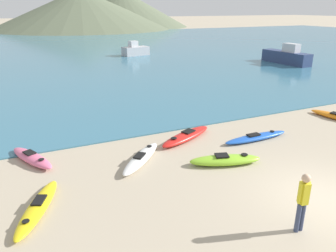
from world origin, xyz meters
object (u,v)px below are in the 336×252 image
(moored_boat_2, at_px, (286,56))
(person_near_foreground, at_px, (303,199))
(kayak_on_sand_6, at_px, (225,160))
(moored_boat_0, at_px, (135,50))
(kayak_on_sand_1, at_px, (38,207))
(kayak_on_sand_2, at_px, (141,158))
(kayak_on_sand_3, at_px, (32,158))
(kayak_on_sand_5, at_px, (186,136))
(kayak_on_sand_0, at_px, (256,137))

(moored_boat_2, bearing_deg, person_near_foreground, -133.21)
(moored_boat_2, bearing_deg, kayak_on_sand_6, -138.76)
(moored_boat_0, bearing_deg, kayak_on_sand_1, -114.81)
(kayak_on_sand_1, relative_size, person_near_foreground, 1.79)
(kayak_on_sand_2, height_order, person_near_foreground, person_near_foreground)
(kayak_on_sand_3, distance_m, person_near_foreground, 9.75)
(kayak_on_sand_2, relative_size, moored_boat_0, 0.77)
(kayak_on_sand_2, relative_size, person_near_foreground, 1.53)
(kayak_on_sand_6, xyz_separation_m, moored_boat_2, (19.27, 16.89, 0.61))
(kayak_on_sand_5, distance_m, moored_boat_0, 27.70)
(moored_boat_2, bearing_deg, kayak_on_sand_3, -152.46)
(kayak_on_sand_3, distance_m, kayak_on_sand_6, 7.45)
(kayak_on_sand_5, height_order, moored_boat_0, moored_boat_0)
(kayak_on_sand_5, bearing_deg, kayak_on_sand_3, 175.15)
(moored_boat_0, height_order, moored_boat_2, moored_boat_2)
(kayak_on_sand_2, distance_m, person_near_foreground, 6.22)
(kayak_on_sand_2, bearing_deg, kayak_on_sand_3, 154.97)
(person_near_foreground, bearing_deg, kayak_on_sand_3, 129.37)
(kayak_on_sand_1, xyz_separation_m, kayak_on_sand_5, (6.56, 3.03, 0.04))
(kayak_on_sand_0, relative_size, person_near_foreground, 1.98)
(kayak_on_sand_3, bearing_deg, kayak_on_sand_6, -27.00)
(person_near_foreground, bearing_deg, kayak_on_sand_1, 147.80)
(kayak_on_sand_3, relative_size, person_near_foreground, 1.62)
(kayak_on_sand_6, relative_size, moored_boat_2, 0.49)
(kayak_on_sand_3, xyz_separation_m, kayak_on_sand_6, (6.64, -3.38, 0.02))
(kayak_on_sand_2, bearing_deg, moored_boat_0, 70.62)
(kayak_on_sand_1, height_order, person_near_foreground, person_near_foreground)
(kayak_on_sand_3, bearing_deg, kayak_on_sand_0, -11.76)
(kayak_on_sand_2, bearing_deg, person_near_foreground, -67.90)
(kayak_on_sand_0, relative_size, kayak_on_sand_1, 1.11)
(kayak_on_sand_5, xyz_separation_m, moored_boat_0, (7.20, 26.74, 0.50))
(kayak_on_sand_0, bearing_deg, moored_boat_2, 42.95)
(kayak_on_sand_2, xyz_separation_m, kayak_on_sand_3, (-3.84, 1.79, 0.01))
(person_near_foreground, height_order, moored_boat_0, moored_boat_0)
(kayak_on_sand_5, relative_size, person_near_foreground, 1.91)
(kayak_on_sand_3, xyz_separation_m, moored_boat_2, (25.90, 13.51, 0.63))
(person_near_foreground, bearing_deg, kayak_on_sand_5, 87.37)
(kayak_on_sand_1, xyz_separation_m, kayak_on_sand_3, (0.08, 3.58, 0.04))
(kayak_on_sand_0, height_order, moored_boat_0, moored_boat_0)
(kayak_on_sand_5, relative_size, moored_boat_2, 0.57)
(kayak_on_sand_3, bearing_deg, kayak_on_sand_2, -25.03)
(kayak_on_sand_0, relative_size, kayak_on_sand_3, 1.22)
(moored_boat_0, xyz_separation_m, moored_boat_2, (12.22, -12.68, 0.13))
(kayak_on_sand_3, distance_m, moored_boat_2, 29.22)
(kayak_on_sand_3, height_order, moored_boat_0, moored_boat_0)
(moored_boat_0, bearing_deg, kayak_on_sand_6, -103.41)
(kayak_on_sand_1, bearing_deg, person_near_foreground, -32.20)
(kayak_on_sand_0, bearing_deg, kayak_on_sand_1, -170.08)
(kayak_on_sand_1, bearing_deg, kayak_on_sand_5, 24.80)
(kayak_on_sand_3, xyz_separation_m, person_near_foreground, (6.16, -7.51, 0.81))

